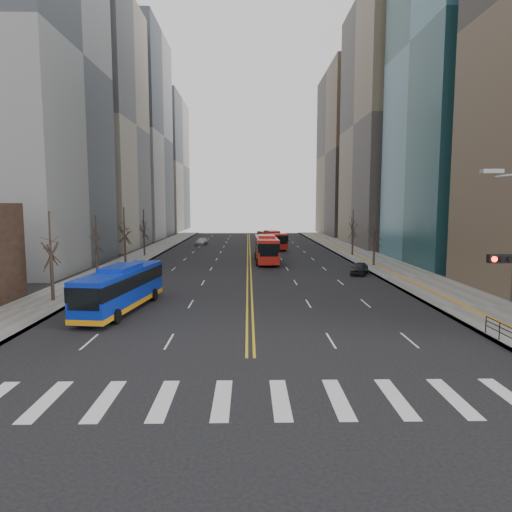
% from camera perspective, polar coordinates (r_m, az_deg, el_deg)
% --- Properties ---
extents(ground, '(220.00, 220.00, 0.00)m').
position_cam_1_polar(ground, '(19.40, -0.61, -17.49)').
color(ground, black).
extents(sidewalk_right, '(7.00, 130.00, 0.15)m').
position_cam_1_polar(sidewalk_right, '(65.62, 14.58, -0.61)').
color(sidewalk_right, slate).
rests_on(sidewalk_right, ground).
extents(sidewalk_left, '(5.00, 130.00, 0.15)m').
position_cam_1_polar(sidewalk_left, '(65.30, -15.52, -0.67)').
color(sidewalk_left, slate).
rests_on(sidewalk_left, ground).
extents(crosswalk, '(26.70, 4.00, 0.01)m').
position_cam_1_polar(crosswalk, '(19.39, -0.61, -17.47)').
color(crosswalk, silver).
rests_on(crosswalk, ground).
extents(centerline, '(0.55, 100.00, 0.01)m').
position_cam_1_polar(centerline, '(73.15, -0.90, 0.25)').
color(centerline, gold).
rests_on(centerline, ground).
extents(office_towers, '(83.00, 134.00, 58.00)m').
position_cam_1_polar(office_towers, '(87.72, -0.86, 16.97)').
color(office_towers, gray).
rests_on(office_towers, ground).
extents(street_trees, '(35.20, 47.20, 7.60)m').
position_cam_1_polar(street_trees, '(52.84, -8.69, 3.10)').
color(street_trees, '#31281E').
rests_on(street_trees, ground).
extents(blue_bus, '(3.98, 11.80, 3.38)m').
position_cam_1_polar(blue_bus, '(35.40, -16.48, -3.75)').
color(blue_bus, '#0B28AE').
rests_on(blue_bus, ground).
extents(red_bus_near, '(3.13, 11.95, 3.76)m').
position_cam_1_polar(red_bus_near, '(62.54, 1.30, 1.12)').
color(red_bus_near, red).
rests_on(red_bus_near, ground).
extents(red_bus_far, '(5.10, 10.58, 3.29)m').
position_cam_1_polar(red_bus_far, '(81.17, 2.00, 2.16)').
color(red_bus_far, red).
rests_on(red_bus_far, ground).
extents(car_white, '(2.11, 4.02, 1.26)m').
position_cam_1_polar(car_white, '(37.52, -20.33, -5.10)').
color(car_white, silver).
rests_on(car_white, ground).
extents(car_dark_mid, '(3.05, 4.40, 1.39)m').
position_cam_1_polar(car_dark_mid, '(52.95, 12.80, -1.52)').
color(car_dark_mid, black).
rests_on(car_dark_mid, ground).
extents(car_silver, '(2.54, 4.82, 1.33)m').
position_cam_1_polar(car_silver, '(89.91, -6.87, 1.78)').
color(car_silver, '#ABABB0').
rests_on(car_silver, ground).
extents(car_dark_far, '(2.89, 4.88, 1.27)m').
position_cam_1_polar(car_dark_far, '(101.01, 3.03, 2.30)').
color(car_dark_far, black).
rests_on(car_dark_far, ground).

